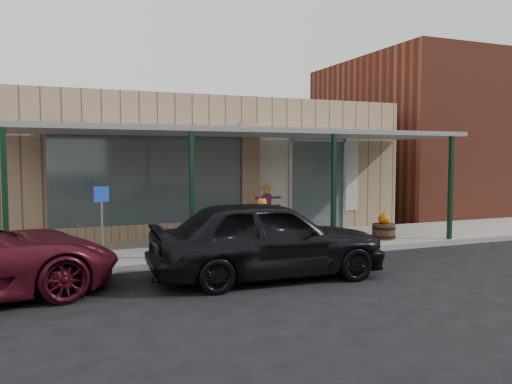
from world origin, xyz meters
name	(u,v)px	position (x,y,z in m)	size (l,w,h in m)	color
ground	(310,280)	(0.00, 0.00, 0.00)	(120.00, 120.00, 0.00)	black
sidewalk	(245,246)	(0.00, 3.60, 0.07)	(40.00, 3.20, 0.15)	gray
storefront	(199,167)	(0.00, 8.16, 2.09)	(12.00, 6.25, 4.20)	#96775C
awning	(245,134)	(0.00, 3.56, 3.01)	(12.00, 3.00, 3.04)	gray
block_buildings_near	(242,121)	(2.01, 9.20, 3.77)	(61.00, 8.00, 8.00)	brown
barrel_scarecrow	(267,220)	(0.83, 4.08, 0.67)	(0.90, 0.77, 1.54)	#43281B
barrel_pumpkin	(384,229)	(3.84, 2.86, 0.41)	(0.78, 0.78, 0.74)	#43281B
handicap_sign	(102,213)	(-3.66, 2.80, 1.20)	(0.33, 0.11, 1.62)	gray
parked_sedan	(267,238)	(-0.69, 0.49, 0.80)	(4.77, 2.08, 1.60)	black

